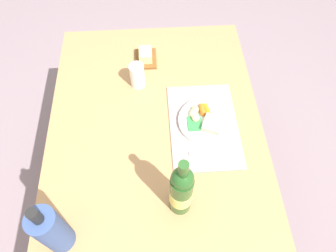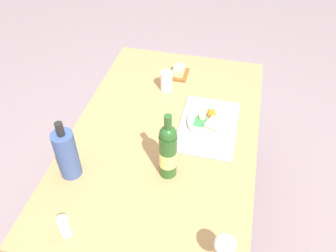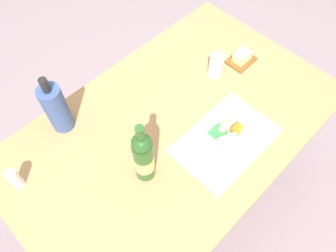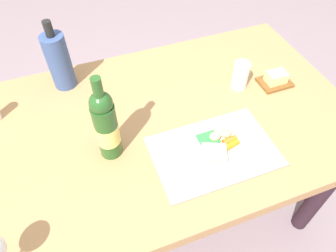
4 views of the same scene
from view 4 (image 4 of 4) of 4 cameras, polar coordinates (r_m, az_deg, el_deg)
name	(u,v)px [view 4 (image 4 of 4)]	position (r m, az deg, el deg)	size (l,w,h in m)	color
ground_plane	(167,205)	(1.77, -0.17, -14.14)	(8.00, 8.00, 0.00)	gray
dining_table	(167,134)	(1.26, -0.23, -1.47)	(1.44, 0.89, 0.70)	#B17F51
placemat	(214,151)	(1.10, 8.31, -4.56)	(0.42, 0.28, 0.01)	#A28C89
dinner_plate	(219,149)	(1.09, 9.21, -4.21)	(0.23, 0.23, 0.05)	white
fork	(180,169)	(1.04, 2.12, -7.76)	(0.02, 0.21, 0.01)	silver
knife	(260,141)	(1.15, 16.37, -2.67)	(0.02, 0.17, 0.01)	silver
water_tumbler	(240,77)	(1.32, 12.96, 8.71)	(0.07, 0.07, 0.12)	silver
butter_dish	(276,79)	(1.39, 18.96, 8.02)	(0.13, 0.10, 0.06)	brown
wine_bottle	(106,126)	(1.01, -11.20, 0.08)	(0.08, 0.08, 0.33)	#255120
cooler_bottle	(59,61)	(1.32, -19.22, 11.11)	(0.09, 0.09, 0.29)	#384E82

